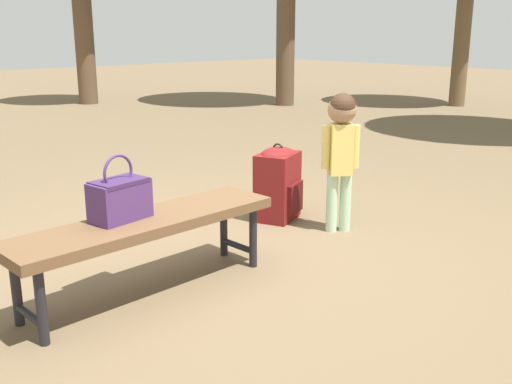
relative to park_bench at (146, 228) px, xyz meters
The scene contains 5 objects.
ground_plane 0.76m from the park_bench, 16.04° to the left, with size 40.00×40.00×0.00m, color brown.
park_bench is the anchor object (origin of this frame).
handbag 0.23m from the park_bench, 150.50° to the left, with size 0.34×0.23×0.37m.
child_standing 1.67m from the park_bench, ahead, with size 0.24×0.21×1.03m.
backpack_large 1.60m from the park_bench, 18.26° to the left, with size 0.44×0.40×0.61m.
Camera 1 is at (-2.30, -2.94, 1.46)m, focal length 41.88 mm.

